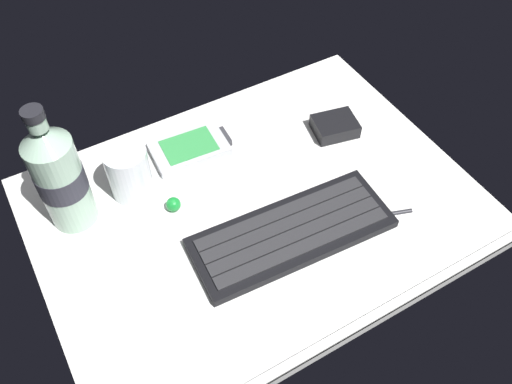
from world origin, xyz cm
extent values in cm
cube|color=silver|center=(0.00, 0.00, -1.00)|extent=(64.00, 48.00, 2.00)
cube|color=silver|center=(0.00, -23.40, 0.40)|extent=(64.00, 1.20, 0.80)
cube|color=black|center=(1.62, -7.42, 0.70)|extent=(29.62, 12.75, 1.40)
cube|color=#28282B|center=(1.82, -4.13, 1.55)|extent=(26.75, 3.62, 0.30)
cube|color=#28282B|center=(1.69, -6.32, 1.55)|extent=(26.75, 3.62, 0.30)
cube|color=#28282B|center=(1.55, -8.52, 1.55)|extent=(26.75, 3.62, 0.30)
cube|color=#28282B|center=(1.42, -10.72, 1.55)|extent=(26.75, 3.62, 0.30)
cube|color=#B7BABF|center=(-3.89, 14.91, 0.70)|extent=(12.47, 8.37, 1.40)
cube|color=green|center=(-3.89, 14.91, 1.45)|extent=(8.77, 6.47, 0.10)
cube|color=#333338|center=(2.49, 14.49, 0.70)|extent=(1.05, 3.84, 1.12)
cylinder|color=silver|center=(-14.85, 11.71, 4.25)|extent=(6.40, 6.40, 8.50)
cylinder|color=brown|center=(-14.85, 11.71, 3.26)|extent=(5.50, 5.50, 6.12)
cylinder|color=#9EC1A8|center=(-24.04, 11.43, 7.50)|extent=(6.60, 6.60, 15.00)
cone|color=#9EC1A8|center=(-24.04, 11.43, 16.40)|extent=(6.60, 6.60, 2.80)
cylinder|color=#9EC1A8|center=(-24.04, 11.43, 18.70)|extent=(2.51, 2.51, 1.80)
cylinder|color=black|center=(-24.04, 11.43, 20.20)|extent=(2.77, 2.77, 1.20)
cylinder|color=#2D2D38|center=(-24.04, 11.43, 8.25)|extent=(6.73, 6.73, 3.80)
cube|color=black|center=(19.21, 6.99, 1.20)|extent=(8.02, 6.94, 2.40)
sphere|color=#198C33|center=(-10.96, 5.40, 1.10)|extent=(2.20, 2.20, 2.20)
cylinder|color=#26262B|center=(15.00, -11.00, 0.35)|extent=(9.21, 3.76, 0.70)
camera|label=1|loc=(-24.86, -43.16, 63.89)|focal=37.91mm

